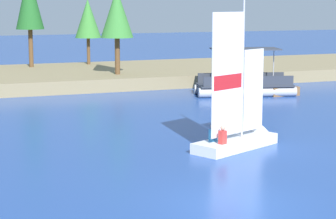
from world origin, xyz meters
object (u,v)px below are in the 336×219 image
at_px(shoreline_tree_centre, 29,0).
at_px(wooden_dock, 262,86).
at_px(sailboat, 245,133).
at_px(shoreline_tree_right, 117,14).
at_px(pontoon_boat, 245,84).
at_px(shoreline_tree_midright, 88,19).

relative_size(shoreline_tree_centre, wooden_dock, 1.20).
xyz_separation_m(shoreline_tree_centre, sailboat, (4.10, -27.06, -5.38)).
distance_m(shoreline_tree_right, pontoon_boat, 10.21).
height_order(shoreline_tree_centre, sailboat, shoreline_tree_centre).
bearing_deg(shoreline_tree_centre, sailboat, -81.38).
bearing_deg(shoreline_tree_centre, pontoon_boat, -52.33).
relative_size(sailboat, pontoon_boat, 1.03).
height_order(shoreline_tree_midright, pontoon_boat, shoreline_tree_midright).
height_order(shoreline_tree_right, sailboat, shoreline_tree_right).
height_order(sailboat, pontoon_boat, sailboat).
height_order(shoreline_tree_centre, pontoon_boat, shoreline_tree_centre).
distance_m(shoreline_tree_centre, shoreline_tree_right, 8.68).
bearing_deg(pontoon_boat, sailboat, -103.19).
xyz_separation_m(shoreline_tree_centre, shoreline_tree_right, (4.69, -7.25, -0.91)).
height_order(wooden_dock, sailboat, sailboat).
height_order(shoreline_tree_right, wooden_dock, shoreline_tree_right).
bearing_deg(shoreline_tree_centre, shoreline_tree_right, -57.13).
relative_size(shoreline_tree_midright, sailboat, 0.78).
bearing_deg(shoreline_tree_midright, wooden_dock, -57.13).
xyz_separation_m(wooden_dock, pontoon_boat, (-2.18, -1.60, 0.41)).
bearing_deg(pontoon_boat, shoreline_tree_midright, 127.65).
bearing_deg(wooden_dock, shoreline_tree_right, 147.89).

